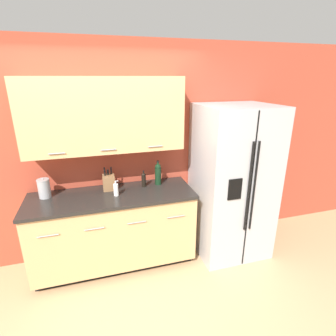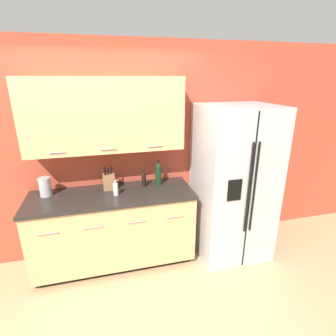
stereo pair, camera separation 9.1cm
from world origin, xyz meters
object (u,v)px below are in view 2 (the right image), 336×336
wine_bottle (158,173)px  oil_bottle (144,179)px  soap_dispenser (116,189)px  steel_canister (45,187)px  knife_block (109,181)px  refrigerator (233,183)px

wine_bottle → oil_bottle: bearing=-172.6°
soap_dispenser → steel_canister: bearing=166.9°
wine_bottle → oil_bottle: wine_bottle is taller
knife_block → refrigerator: bearing=-8.4°
refrigerator → wine_bottle: 0.93m
refrigerator → wine_bottle: (-0.89, 0.23, 0.13)m
oil_bottle → wine_bottle: bearing=7.4°
refrigerator → oil_bottle: size_ratio=9.38×
soap_dispenser → oil_bottle: (0.35, 0.16, 0.02)m
soap_dispenser → oil_bottle: size_ratio=0.88×
soap_dispenser → oil_bottle: oil_bottle is taller
refrigerator → soap_dispenser: size_ratio=10.67×
refrigerator → knife_block: 1.51m
steel_canister → soap_dispenser: bearing=-13.1°
refrigerator → steel_canister: bearing=174.4°
knife_block → soap_dispenser: knife_block is taller
wine_bottle → knife_block: bearing=-179.5°
soap_dispenser → refrigerator: bearing=-1.6°
oil_bottle → refrigerator: bearing=-10.6°
soap_dispenser → steel_canister: (-0.76, 0.18, 0.03)m
soap_dispenser → steel_canister: size_ratio=0.78×
wine_bottle → steel_canister: (-1.29, -0.01, -0.03)m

